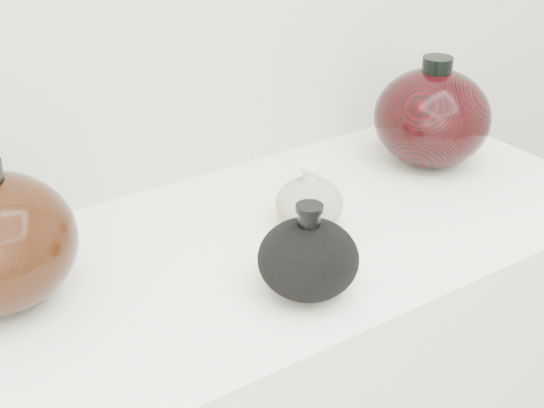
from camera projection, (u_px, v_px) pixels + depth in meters
black_gourd_vase at (308, 258)px, 0.98m from camera, size 0.16×0.16×0.13m
cream_gourd_vase at (309, 203)px, 1.14m from camera, size 0.13×0.13×0.10m
right_round_pot at (432, 117)px, 1.33m from camera, size 0.25×0.25×0.20m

